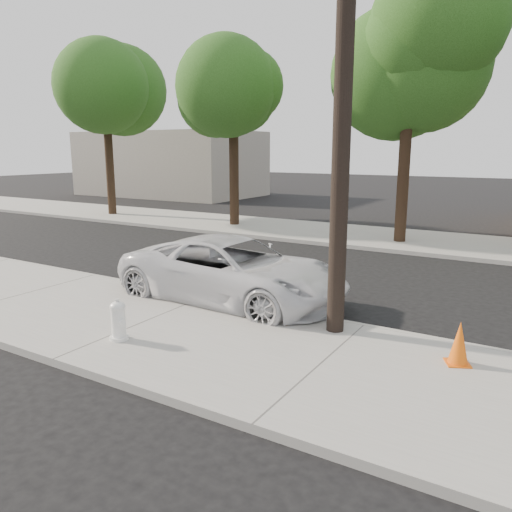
% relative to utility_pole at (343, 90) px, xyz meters
% --- Properties ---
extents(ground, '(120.00, 120.00, 0.00)m').
position_rel_utility_pole_xyz_m(ground, '(-3.60, 2.70, -4.70)').
color(ground, black).
rests_on(ground, ground).
extents(near_sidewalk, '(90.00, 4.40, 0.15)m').
position_rel_utility_pole_xyz_m(near_sidewalk, '(-3.60, -1.60, -4.62)').
color(near_sidewalk, gray).
rests_on(near_sidewalk, ground).
extents(far_sidewalk, '(90.00, 5.00, 0.15)m').
position_rel_utility_pole_xyz_m(far_sidewalk, '(-3.60, 11.20, -4.62)').
color(far_sidewalk, gray).
rests_on(far_sidewalk, ground).
extents(curb_near, '(90.00, 0.12, 0.16)m').
position_rel_utility_pole_xyz_m(curb_near, '(-3.60, 0.60, -4.62)').
color(curb_near, '#9E9B93').
rests_on(curb_near, ground).
extents(building_far, '(14.00, 8.00, 5.00)m').
position_rel_utility_pole_xyz_m(building_far, '(-23.60, 22.70, -2.20)').
color(building_far, gray).
rests_on(building_far, ground).
extents(utility_pole, '(1.40, 0.34, 9.00)m').
position_rel_utility_pole_xyz_m(utility_pole, '(0.00, 0.00, 0.00)').
color(utility_pole, black).
rests_on(utility_pole, near_sidewalk).
extents(tree_a, '(4.65, 4.50, 9.00)m').
position_rel_utility_pole_xyz_m(tree_a, '(-17.40, 10.55, 1.83)').
color(tree_a, black).
rests_on(tree_a, far_sidewalk).
extents(tree_b, '(4.34, 4.20, 8.45)m').
position_rel_utility_pole_xyz_m(tree_b, '(-9.41, 10.76, 1.45)').
color(tree_b, black).
rests_on(tree_b, far_sidewalk).
extents(tree_c, '(4.96, 4.80, 9.55)m').
position_rel_utility_pole_xyz_m(tree_c, '(-1.38, 10.34, 2.21)').
color(tree_c, black).
rests_on(tree_c, far_sidewalk).
extents(police_cruiser, '(5.76, 2.79, 1.58)m').
position_rel_utility_pole_xyz_m(police_cruiser, '(-3.03, 0.90, -3.91)').
color(police_cruiser, silver).
rests_on(police_cruiser, ground).
extents(fire_hydrant, '(0.40, 0.36, 0.74)m').
position_rel_utility_pole_xyz_m(fire_hydrant, '(-3.30, -2.56, -4.19)').
color(fire_hydrant, white).
rests_on(fire_hydrant, near_sidewalk).
extents(traffic_cone, '(0.50, 0.50, 0.74)m').
position_rel_utility_pole_xyz_m(traffic_cone, '(2.37, -0.43, -4.19)').
color(traffic_cone, '#EF5E0C').
rests_on(traffic_cone, near_sidewalk).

